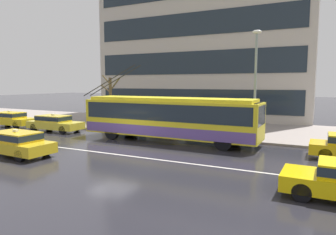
% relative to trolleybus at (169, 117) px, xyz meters
% --- Properties ---
extents(ground_plane, '(160.00, 160.00, 0.00)m').
position_rel_trolleybus_xyz_m(ground_plane, '(-1.99, -3.42, -1.59)').
color(ground_plane, '#26252C').
extents(sidewalk_slab, '(80.00, 10.00, 0.14)m').
position_rel_trolleybus_xyz_m(sidewalk_slab, '(-1.99, 6.60, -1.52)').
color(sidewalk_slab, gray).
rests_on(sidewalk_slab, ground_plane).
extents(lane_centre_line, '(72.00, 0.14, 0.01)m').
position_rel_trolleybus_xyz_m(lane_centre_line, '(-1.99, -4.62, -1.59)').
color(lane_centre_line, silver).
rests_on(lane_centre_line, ground_plane).
extents(trolleybus, '(12.88, 2.73, 5.08)m').
position_rel_trolleybus_xyz_m(trolleybus, '(0.00, 0.00, 0.00)').
color(trolleybus, yellow).
rests_on(trolleybus, ground_plane).
extents(taxi_queued_behind_bus, '(4.64, 1.81, 1.39)m').
position_rel_trolleybus_xyz_m(taxi_queued_behind_bus, '(-10.09, -0.20, -0.89)').
color(taxi_queued_behind_bus, yellow).
rests_on(taxi_queued_behind_bus, ground_plane).
extents(taxi_far_behind, '(4.68, 1.90, 1.39)m').
position_rel_trolleybus_xyz_m(taxi_far_behind, '(-15.68, 0.04, -0.89)').
color(taxi_far_behind, yellow).
rests_on(taxi_far_behind, ground_plane).
extents(taxi_oncoming_near, '(4.78, 1.98, 1.39)m').
position_rel_trolleybus_xyz_m(taxi_oncoming_near, '(-5.66, -7.12, -0.89)').
color(taxi_oncoming_near, gold).
rests_on(taxi_oncoming_near, ground_plane).
extents(bus_shelter, '(3.77, 1.52, 2.45)m').
position_rel_trolleybus_xyz_m(bus_shelter, '(-2.10, 3.18, 0.36)').
color(bus_shelter, gray).
rests_on(bus_shelter, sidewalk_slab).
extents(pedestrian_at_shelter, '(0.37, 0.37, 1.73)m').
position_rel_trolleybus_xyz_m(pedestrian_at_shelter, '(3.85, 3.27, -0.42)').
color(pedestrian_at_shelter, '#504E43').
rests_on(pedestrian_at_shelter, sidewalk_slab).
extents(pedestrian_approaching_curb, '(1.47, 1.47, 1.92)m').
position_rel_trolleybus_xyz_m(pedestrian_approaching_curb, '(3.64, 2.27, 0.10)').
color(pedestrian_approaching_curb, navy).
rests_on(pedestrian_approaching_curb, sidewalk_slab).
extents(pedestrian_walking_past, '(0.98, 0.98, 1.94)m').
position_rel_trolleybus_xyz_m(pedestrian_walking_past, '(-1.81, 4.21, 0.06)').
color(pedestrian_walking_past, navy).
rests_on(pedestrian_walking_past, sidewalk_slab).
extents(pedestrian_waiting_by_pole, '(1.52, 1.52, 2.07)m').
position_rel_trolleybus_xyz_m(pedestrian_waiting_by_pole, '(2.84, 4.26, 0.23)').
color(pedestrian_waiting_by_pole, '#474443').
rests_on(pedestrian_waiting_by_pole, sidewalk_slab).
extents(street_lamp, '(0.60, 0.32, 7.07)m').
position_rel_trolleybus_xyz_m(street_lamp, '(4.99, 2.59, 2.70)').
color(street_lamp, gray).
rests_on(street_lamp, sidewalk_slab).
extents(street_tree_bare, '(2.04, 0.50, 4.44)m').
position_rel_trolleybus_xyz_m(street_tree_bare, '(-7.98, 4.35, 0.88)').
color(street_tree_bare, brown).
rests_on(street_tree_bare, sidewalk_slab).
extents(office_tower_corner_left, '(23.13, 13.21, 19.46)m').
position_rel_trolleybus_xyz_m(office_tower_corner_left, '(-2.97, 17.54, 8.14)').
color(office_tower_corner_left, '#B7B0A6').
rests_on(office_tower_corner_left, ground_plane).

